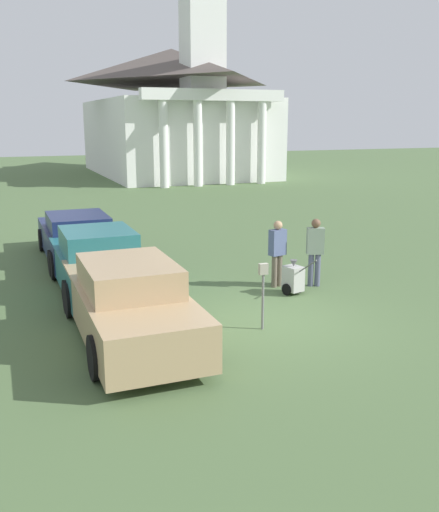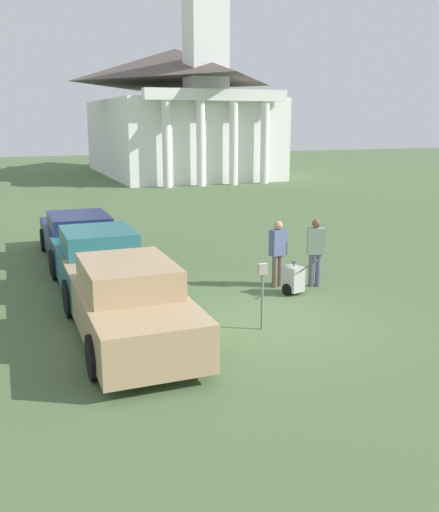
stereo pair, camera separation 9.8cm
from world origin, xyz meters
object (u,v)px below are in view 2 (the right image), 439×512
parked_car_navy (79,238)px  person_supervisor (316,248)px  parked_car_tan (127,302)px  parking_meter (262,284)px  equipment_cart (294,279)px  person_worker (278,250)px  parked_car_teal (98,262)px  church (178,106)px

parked_car_navy → person_supervisor: (5.15, -5.02, 0.32)m
parked_car_tan → parking_meter: parked_car_tan is taller
parking_meter → equipment_cart: size_ratio=1.36×
person_worker → equipment_cart: 0.91m
person_supervisor → parked_car_teal: bearing=4.8°
parked_car_teal → equipment_cart: bearing=-24.1°
parked_car_teal → church: bearing=69.3°
parked_car_navy → equipment_cart: parked_car_navy is taller
parked_car_tan → person_worker: size_ratio=3.09×
person_supervisor → parking_meter: bearing=63.4°
parked_car_navy → person_supervisor: 7.20m
parking_meter → person_supervisor: bearing=42.1°
person_worker → church: bearing=-116.4°
parking_meter → person_supervisor: person_supervisor is taller
person_worker → church: (6.72, 30.41, 4.18)m
church → person_worker: bearing=-102.5°
church → person_supervisor: bearing=-100.7°
parked_car_navy → church: (10.97, 25.69, 4.47)m
parked_car_tan → parked_car_navy: bearing=89.9°
person_worker → parked_car_navy: bearing=-61.9°
parking_meter → parked_car_navy: bearing=109.6°
parked_car_teal → church: size_ratio=0.20×
parked_car_teal → parking_meter: bearing=-55.9°
parked_car_tan → person_supervisor: bearing=19.1°
parked_car_teal → person_supervisor: (5.15, -1.53, 0.26)m
parked_car_tan → parked_car_navy: size_ratio=1.00×
parked_car_tan → person_worker: 4.75m
parked_car_navy → person_supervisor: bearing=-44.3°
parking_meter → person_worker: bearing=57.6°
parked_car_navy → person_worker: (4.25, -4.72, 0.29)m
parking_meter → person_worker: (1.65, 2.61, 0.01)m
parked_car_navy → equipment_cart: 6.95m
equipment_cart → person_supervisor: bearing=12.5°
parked_car_teal → person_worker: size_ratio=2.76×
parked_car_navy → person_worker: size_ratio=3.09×
parked_car_tan → person_supervisor: size_ratio=3.02×
parking_meter → person_supervisor: 3.44m
parked_car_tan → person_worker: bearing=26.2°
parked_car_tan → person_supervisor: (5.15, 1.80, 0.25)m
church → equipment_cart: bearing=-102.0°
parked_car_navy → parking_meter: parked_car_navy is taller
person_supervisor → person_worker: bearing=2.8°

